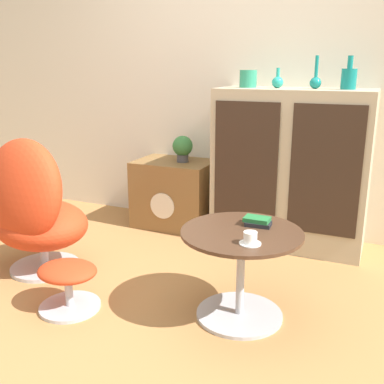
# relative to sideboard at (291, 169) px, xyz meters

# --- Properties ---
(ground_plane) EXTENTS (12.00, 12.00, 0.00)m
(ground_plane) POSITION_rel_sideboard_xyz_m (-0.43, -1.44, -0.58)
(ground_plane) COLOR #A87542
(wall_back) EXTENTS (6.40, 0.06, 2.60)m
(wall_back) POSITION_rel_sideboard_xyz_m (-0.43, 0.27, 0.72)
(wall_back) COLOR silver
(wall_back) RESTS_ON ground_plane
(sideboard) EXTENTS (1.11, 0.49, 1.17)m
(sideboard) POSITION_rel_sideboard_xyz_m (0.00, 0.00, 0.00)
(sideboard) COLOR tan
(sideboard) RESTS_ON ground_plane
(tv_console) EXTENTS (0.64, 0.46, 0.56)m
(tv_console) POSITION_rel_sideboard_xyz_m (-0.97, 0.01, -0.31)
(tv_console) COLOR brown
(tv_console) RESTS_ON ground_plane
(egg_chair) EXTENTS (0.73, 0.69, 0.92)m
(egg_chair) POSITION_rel_sideboard_xyz_m (-1.40, -1.18, -0.15)
(egg_chair) COLOR #B7B7BC
(egg_chair) RESTS_ON ground_plane
(ottoman) EXTENTS (0.34, 0.34, 0.27)m
(ottoman) POSITION_rel_sideboard_xyz_m (-0.90, -1.47, -0.40)
(ottoman) COLOR #B7B7BC
(ottoman) RESTS_ON ground_plane
(coffee_table) EXTENTS (0.64, 0.64, 0.50)m
(coffee_table) POSITION_rel_sideboard_xyz_m (-0.00, -1.16, -0.28)
(coffee_table) COLOR #B7B7BC
(coffee_table) RESTS_ON ground_plane
(vase_leftmost) EXTENTS (0.13, 0.13, 0.12)m
(vase_leftmost) POSITION_rel_sideboard_xyz_m (-0.35, 0.00, 0.65)
(vase_leftmost) COLOR #2D8E6B
(vase_leftmost) RESTS_ON sideboard
(vase_inner_left) EXTENTS (0.08, 0.08, 0.14)m
(vase_inner_left) POSITION_rel_sideboard_xyz_m (-0.13, 0.00, 0.63)
(vase_inner_left) COLOR teal
(vase_inner_left) RESTS_ON sideboard
(vase_inner_right) EXTENTS (0.08, 0.08, 0.22)m
(vase_inner_right) POSITION_rel_sideboard_xyz_m (0.13, 0.00, 0.64)
(vase_inner_right) COLOR #147A75
(vase_inner_right) RESTS_ON sideboard
(vase_rightmost) EXTENTS (0.10, 0.10, 0.22)m
(vase_rightmost) POSITION_rel_sideboard_xyz_m (0.35, 0.00, 0.66)
(vase_rightmost) COLOR #147A75
(vase_rightmost) RESTS_ON sideboard
(potted_plant) EXTENTS (0.17, 0.17, 0.21)m
(potted_plant) POSITION_rel_sideboard_xyz_m (-0.89, 0.01, 0.10)
(potted_plant) COLOR #4C4C51
(potted_plant) RESTS_ON tv_console
(teacup) EXTENTS (0.11, 0.11, 0.06)m
(teacup) POSITION_rel_sideboard_xyz_m (0.09, -1.32, -0.06)
(teacup) COLOR white
(teacup) RESTS_ON coffee_table
(book_stack) EXTENTS (0.15, 0.10, 0.04)m
(book_stack) POSITION_rel_sideboard_xyz_m (0.05, -1.05, -0.07)
(book_stack) COLOR black
(book_stack) RESTS_ON coffee_table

